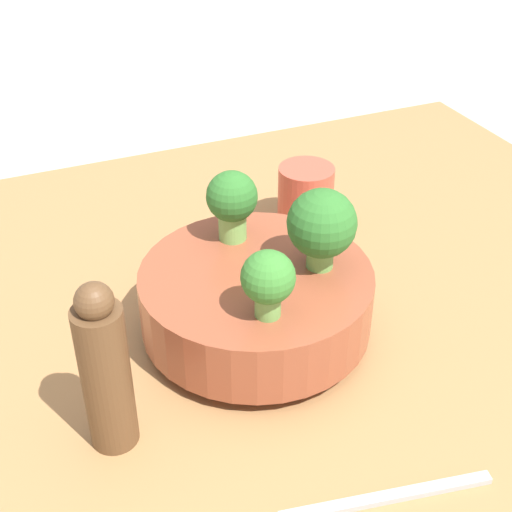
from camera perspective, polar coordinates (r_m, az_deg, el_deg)
ground_plane at (r=0.81m, az=0.35°, el=-6.87°), size 6.00×6.00×0.00m
table at (r=0.80m, az=0.36°, el=-5.83°), size 1.09×0.88×0.04m
bowl at (r=0.74m, az=0.00°, el=-3.50°), size 0.24×0.24×0.08m
broccoli_floret_back at (r=0.75m, az=-1.94°, el=4.44°), size 0.05×0.05×0.08m
broccoli_floret_front at (r=0.64m, az=0.97°, el=-1.93°), size 0.05×0.05×0.07m
broccoli_floret_right at (r=0.70m, az=5.29°, el=2.47°), size 0.07×0.07×0.09m
cup at (r=0.93m, az=3.98°, el=4.77°), size 0.07×0.07×0.08m
pepper_mill at (r=0.61m, az=-11.98°, el=-8.95°), size 0.04×0.04×0.17m
fork at (r=0.62m, az=10.07°, el=-18.61°), size 0.18×0.04×0.01m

